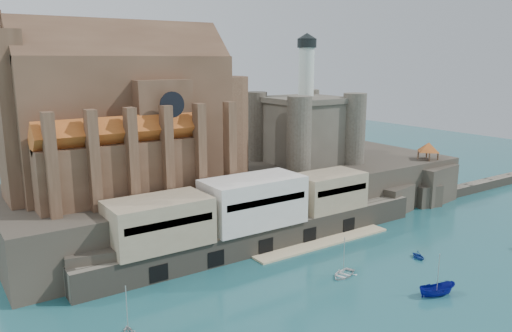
{
  "coord_description": "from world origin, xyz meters",
  "views": [
    {
      "loc": [
        -57.57,
        -47.28,
        33.58
      ],
      "look_at": [
        -3.56,
        32.0,
        12.86
      ],
      "focal_mm": 35.0,
      "sensor_mm": 36.0,
      "label": 1
    }
  ],
  "objects_px": {
    "pavilion": "(429,148)",
    "boat_2": "(436,295)",
    "church": "(135,121)",
    "castle_keep": "(304,126)"
  },
  "relations": [
    {
      "from": "church",
      "to": "castle_keep",
      "type": "bearing_deg",
      "value": -1.11
    },
    {
      "from": "church",
      "to": "boat_2",
      "type": "bearing_deg",
      "value": -62.27
    },
    {
      "from": "pavilion",
      "to": "church",
      "type": "bearing_deg",
      "value": 166.52
    },
    {
      "from": "pavilion",
      "to": "boat_2",
      "type": "bearing_deg",
      "value": -140.82
    },
    {
      "from": "church",
      "to": "castle_keep",
      "type": "relative_size",
      "value": 1.6
    },
    {
      "from": "castle_keep",
      "to": "church",
      "type": "bearing_deg",
      "value": 178.89
    },
    {
      "from": "church",
      "to": "castle_keep",
      "type": "height_order",
      "value": "church"
    },
    {
      "from": "pavilion",
      "to": "boat_2",
      "type": "distance_m",
      "value": 53.72
    },
    {
      "from": "church",
      "to": "pavilion",
      "type": "height_order",
      "value": "church"
    },
    {
      "from": "pavilion",
      "to": "boat_2",
      "type": "xyz_separation_m",
      "value": [
        -40.46,
        -32.97,
        -12.73
      ]
    }
  ]
}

